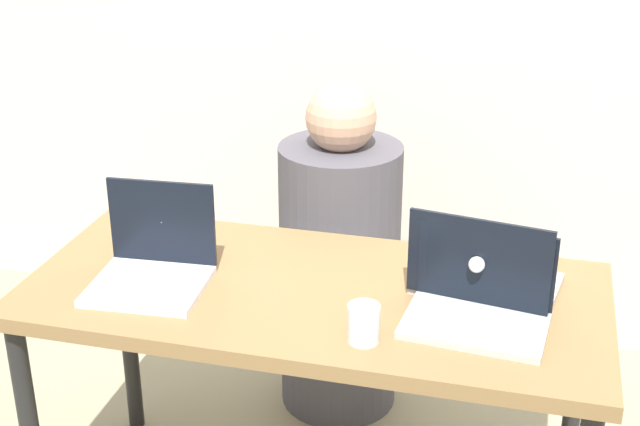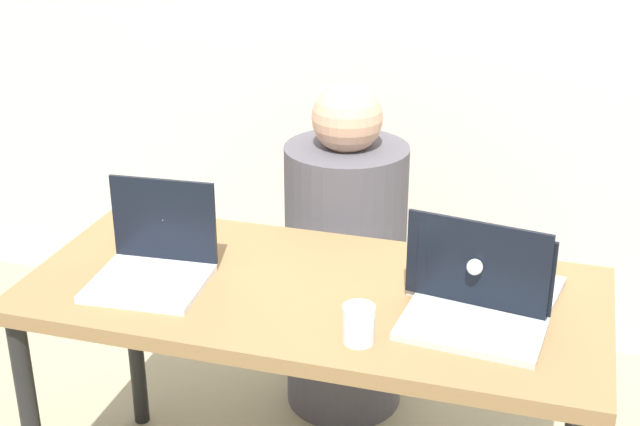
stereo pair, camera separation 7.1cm
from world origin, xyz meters
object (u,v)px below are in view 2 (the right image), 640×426
laptop_front_left (154,260)px  laptop_front_right (476,307)px  person_at_center (345,269)px  laptop_back_right (484,279)px  water_glass_right (359,326)px

laptop_front_left → laptop_front_right: (0.83, 0.00, -0.01)m
person_at_center → laptop_front_left: (-0.33, -0.68, 0.31)m
person_at_center → laptop_back_right: person_at_center is taller
laptop_front_left → water_glass_right: laptop_front_left is taller
laptop_front_right → water_glass_right: bearing=-143.0°
person_at_center → laptop_front_left: size_ratio=3.73×
person_at_center → laptop_front_left: person_at_center is taller
laptop_back_right → laptop_front_right: size_ratio=1.10×
laptop_back_right → water_glass_right: (-0.24, -0.29, -0.01)m
person_at_center → water_glass_right: bearing=101.5°
laptop_back_right → laptop_front_right: 0.14m
laptop_front_right → water_glass_right: 0.29m
person_at_center → water_glass_right: size_ratio=12.44×
person_at_center → laptop_front_right: bearing=120.9°
laptop_front_left → person_at_center: bearing=59.9°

